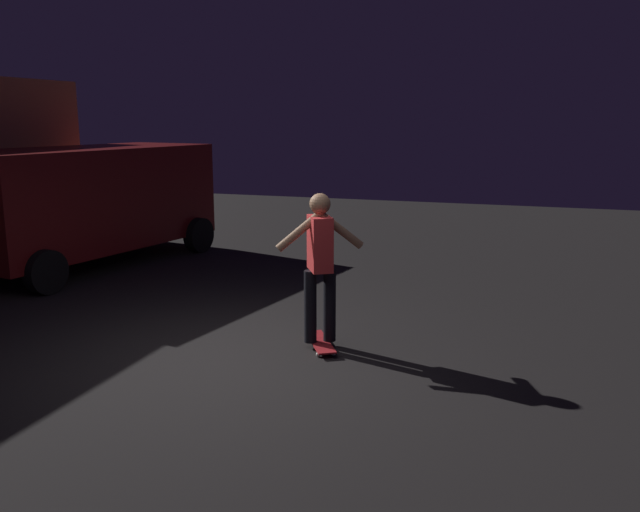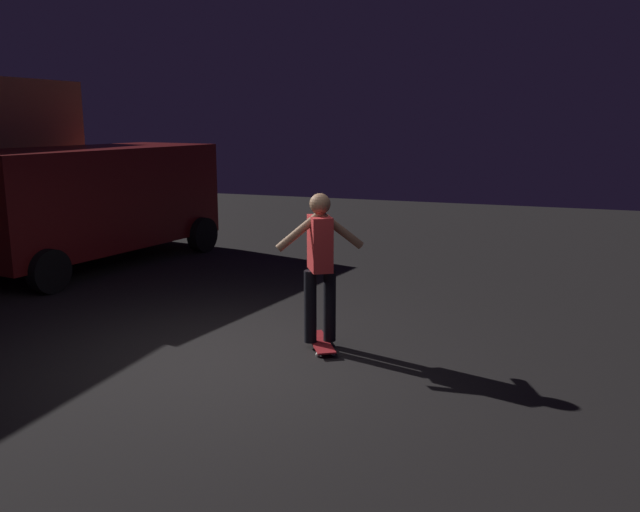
# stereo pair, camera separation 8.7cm
# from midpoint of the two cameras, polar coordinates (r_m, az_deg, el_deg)

# --- Properties ---
(ground_plane) EXTENTS (28.00, 28.00, 0.00)m
(ground_plane) POSITION_cam_midpoint_polar(r_m,az_deg,el_deg) (7.16, -7.52, -8.97)
(ground_plane) COLOR black
(parked_van) EXTENTS (4.86, 2.90, 2.03)m
(parked_van) POSITION_cam_midpoint_polar(r_m,az_deg,el_deg) (12.14, -18.95, 4.76)
(parked_van) COLOR maroon
(parked_van) RESTS_ON ground_plane
(skateboard_ridden) EXTENTS (0.77, 0.57, 0.07)m
(skateboard_ridden) POSITION_cam_midpoint_polar(r_m,az_deg,el_deg) (7.48, 0.33, -7.48)
(skateboard_ridden) COLOR #AD1E23
(skateboard_ridden) RESTS_ON ground_plane
(skater) EXTENTS (0.58, 0.89, 1.67)m
(skater) POSITION_cam_midpoint_polar(r_m,az_deg,el_deg) (7.21, 0.34, -0.10)
(skater) COLOR black
(skater) RESTS_ON skateboard_ridden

